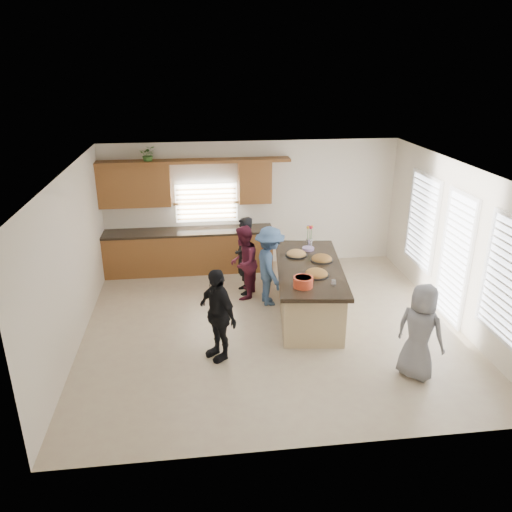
{
  "coord_description": "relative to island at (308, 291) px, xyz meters",
  "views": [
    {
      "loc": [
        -1.23,
        -7.69,
        4.42
      ],
      "look_at": [
        -0.21,
        0.51,
        1.15
      ],
      "focal_mm": 35.0,
      "sensor_mm": 36.0,
      "label": 1
    }
  ],
  "objects": [
    {
      "name": "right_wall_glazing",
      "position": [
        2.47,
        -0.55,
        0.89
      ],
      "size": [
        0.06,
        4.0,
        2.25
      ],
      "color": "white",
      "rests_on": "ground"
    },
    {
      "name": "woman_right_front",
      "position": [
        1.16,
        -2.14,
        0.29
      ],
      "size": [
        0.83,
        0.86,
        1.48
      ],
      "primitive_type": "imported",
      "rotation": [
        0.0,
        0.0,
        2.27
      ],
      "color": "slate",
      "rests_on": "ground"
    },
    {
      "name": "island",
      "position": [
        0.0,
        0.0,
        0.0
      ],
      "size": [
        1.49,
        2.83,
        0.95
      ],
      "rotation": [
        0.0,
        0.0,
        -0.13
      ],
      "color": "tan",
      "rests_on": "ground"
    },
    {
      "name": "plate_stack",
      "position": [
        0.16,
        0.8,
        0.52
      ],
      "size": [
        0.23,
        0.23,
        0.05
      ],
      "primitive_type": "cylinder",
      "color": "#AE8FD0",
      "rests_on": "island"
    },
    {
      "name": "platter_back",
      "position": [
        -0.14,
        0.52,
        0.52
      ],
      "size": [
        0.41,
        0.41,
        0.17
      ],
      "color": "black",
      "rests_on": "island"
    },
    {
      "name": "floor",
      "position": [
        -0.75,
        -0.41,
        -0.45
      ],
      "size": [
        6.5,
        6.5,
        0.0
      ],
      "primitive_type": "plane",
      "color": "beige",
      "rests_on": "ground"
    },
    {
      "name": "salad_bowl",
      "position": [
        -0.3,
        -0.86,
        0.59
      ],
      "size": [
        0.33,
        0.33,
        0.17
      ],
      "color": "#E54929",
      "rests_on": "island"
    },
    {
      "name": "woman_left_front",
      "position": [
        -1.73,
        -1.27,
        0.3
      ],
      "size": [
        0.78,
        0.94,
        1.51
      ],
      "primitive_type": "imported",
      "rotation": [
        0.0,
        0.0,
        -1.01
      ],
      "color": "black",
      "rests_on": "ground"
    },
    {
      "name": "flower_vase",
      "position": [
        0.23,
        1.02,
        0.71
      ],
      "size": [
        0.14,
        0.14,
        0.42
      ],
      "color": "silver",
      "rests_on": "island"
    },
    {
      "name": "platter_mid",
      "position": [
        0.28,
        0.22,
        0.52
      ],
      "size": [
        0.42,
        0.42,
        0.17
      ],
      "color": "black",
      "rests_on": "island"
    },
    {
      "name": "back_cabinetry",
      "position": [
        -2.22,
        2.32,
        0.46
      ],
      "size": [
        4.08,
        0.66,
        2.46
      ],
      "color": "brown",
      "rests_on": "ground"
    },
    {
      "name": "clear_cup",
      "position": [
        0.2,
        -0.88,
        0.55
      ],
      "size": [
        0.08,
        0.08,
        0.1
      ],
      "primitive_type": "cylinder",
      "color": "white",
      "rests_on": "island"
    },
    {
      "name": "woman_left_back",
      "position": [
        -1.08,
        1.04,
        0.34
      ],
      "size": [
        0.45,
        0.62,
        1.58
      ],
      "primitive_type": "imported",
      "rotation": [
        0.0,
        0.0,
        -1.43
      ],
      "color": "black",
      "rests_on": "ground"
    },
    {
      "name": "platter_front",
      "position": [
        0.02,
        -0.44,
        0.53
      ],
      "size": [
        0.44,
        0.44,
        0.18
      ],
      "color": "black",
      "rests_on": "island"
    },
    {
      "name": "woman_left_mid",
      "position": [
        -1.12,
        0.82,
        0.28
      ],
      "size": [
        0.75,
        0.85,
        1.47
      ],
      "primitive_type": "imported",
      "rotation": [
        0.0,
        0.0,
        -1.89
      ],
      "color": "#5C1B2F",
      "rests_on": "ground"
    },
    {
      "name": "room_shell",
      "position": [
        -0.75,
        -0.41,
        1.45
      ],
      "size": [
        6.52,
        6.02,
        2.81
      ],
      "color": "silver",
      "rests_on": "ground"
    },
    {
      "name": "woman_right_back",
      "position": [
        -0.65,
        0.49,
        0.32
      ],
      "size": [
        0.69,
        1.06,
        1.54
      ],
      "primitive_type": "imported",
      "rotation": [
        0.0,
        0.0,
        1.69
      ],
      "color": "#3C5A84",
      "rests_on": "ground"
    },
    {
      "name": "potted_plant",
      "position": [
        -2.91,
        2.41,
        2.13
      ],
      "size": [
        0.34,
        0.3,
        0.37
      ],
      "primitive_type": "imported",
      "rotation": [
        0.0,
        0.0,
        0.03
      ],
      "color": "#437830",
      "rests_on": "back_cabinetry"
    }
  ]
}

